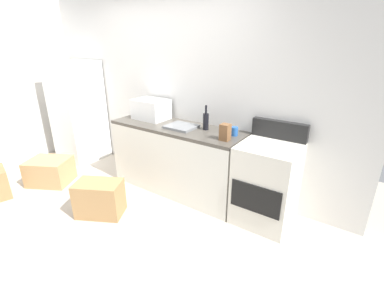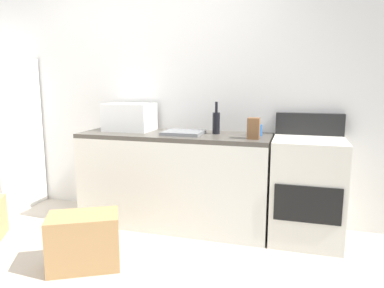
{
  "view_description": "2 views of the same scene",
  "coord_description": "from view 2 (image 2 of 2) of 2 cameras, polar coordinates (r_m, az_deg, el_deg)",
  "views": [
    {
      "loc": [
        2.3,
        -1.36,
        1.88
      ],
      "look_at": [
        0.7,
        0.96,
        0.82
      ],
      "focal_mm": 24.88,
      "sensor_mm": 36.0,
      "label": 1
    },
    {
      "loc": [
        1.4,
        -1.97,
        1.38
      ],
      "look_at": [
        0.55,
        0.96,
        0.85
      ],
      "focal_mm": 33.49,
      "sensor_mm": 36.0,
      "label": 2
    }
  ],
  "objects": [
    {
      "name": "wine_bottle",
      "position": [
        3.35,
        3.88,
        3.49
      ],
      "size": [
        0.07,
        0.07,
        0.3
      ],
      "color": "black",
      "rests_on": "kitchen_counter"
    },
    {
      "name": "ground_plane",
      "position": [
        2.78,
        -17.69,
        -20.35
      ],
      "size": [
        6.0,
        6.0,
        0.0
      ],
      "primitive_type": "plane",
      "color": "#B2A899"
    },
    {
      "name": "knife_block",
      "position": [
        3.09,
        9.78,
        2.47
      ],
      "size": [
        0.1,
        0.1,
        0.18
      ],
      "primitive_type": "cube",
      "color": "brown",
      "rests_on": "kitchen_counter"
    },
    {
      "name": "microwave",
      "position": [
        3.64,
        -9.9,
        4.27
      ],
      "size": [
        0.46,
        0.34,
        0.27
      ],
      "primitive_type": "cube",
      "color": "white",
      "rests_on": "kitchen_counter"
    },
    {
      "name": "sink_basin",
      "position": [
        3.33,
        -1.36,
        1.83
      ],
      "size": [
        0.36,
        0.32,
        0.03
      ],
      "primitive_type": "cube",
      "color": "slate",
      "rests_on": "kitchen_counter"
    },
    {
      "name": "cardboard_box_large",
      "position": [
        2.89,
        -16.83,
        -14.54
      ],
      "size": [
        0.6,
        0.52,
        0.41
      ],
      "primitive_type": "cube",
      "rotation": [
        0.0,
        0.0,
        0.49
      ],
      "color": "#A37A4C",
      "rests_on": "ground_plane"
    },
    {
      "name": "kitchen_counter",
      "position": [
        3.48,
        -2.77,
        -5.65
      ],
      "size": [
        1.8,
        0.6,
        0.9
      ],
      "color": "silver",
      "rests_on": "ground_plane"
    },
    {
      "name": "wall_back",
      "position": [
        3.79,
        -5.46,
        8.6
      ],
      "size": [
        5.0,
        0.1,
        2.6
      ],
      "primitive_type": "cube",
      "color": "silver",
      "rests_on": "ground_plane"
    },
    {
      "name": "coffee_mug",
      "position": [
        3.29,
        10.43,
        2.18
      ],
      "size": [
        0.08,
        0.08,
        0.1
      ],
      "primitive_type": "cylinder",
      "color": "#2659A5",
      "rests_on": "kitchen_counter"
    },
    {
      "name": "stove_oven",
      "position": [
        3.31,
        17.82,
        -6.69
      ],
      "size": [
        0.6,
        0.61,
        1.1
      ],
      "color": "silver",
      "rests_on": "ground_plane"
    }
  ]
}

